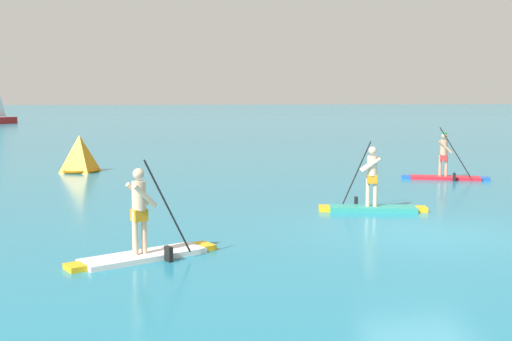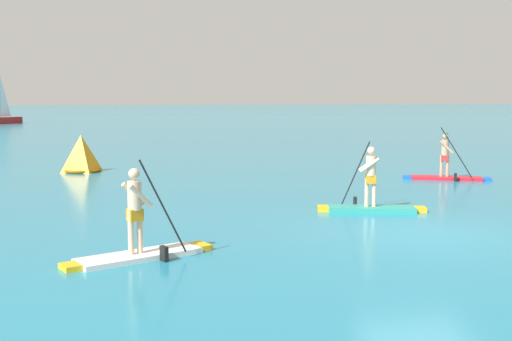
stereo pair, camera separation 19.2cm
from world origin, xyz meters
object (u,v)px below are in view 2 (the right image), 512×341
paddleboarder_near_left (139,240)px  race_marker_buoy (81,155)px  paddleboarder_mid_center (370,199)px  paddleboarder_far_right (446,170)px  sailboat_left_horizon (1,115)px

paddleboarder_near_left → race_marker_buoy: size_ratio=1.71×
paddleboarder_mid_center → paddleboarder_far_right: (4.89, 5.73, 0.00)m
sailboat_left_horizon → paddleboarder_far_right: bearing=-116.4°
paddleboarder_near_left → race_marker_buoy: paddleboarder_near_left is taller
paddleboarder_mid_center → paddleboarder_far_right: paddleboarder_far_right is taller
paddleboarder_mid_center → race_marker_buoy: 13.38m
race_marker_buoy → paddleboarder_near_left: bearing=-79.9°
paddleboarder_mid_center → sailboat_left_horizon: bearing=-56.8°
paddleboarder_mid_center → paddleboarder_far_right: 7.54m
paddleboarder_mid_center → race_marker_buoy: (-8.46, 10.35, 0.33)m
paddleboarder_far_right → paddleboarder_near_left: bearing=-117.1°
paddleboarder_near_left → paddleboarder_mid_center: (5.91, 4.05, -0.02)m
paddleboarder_far_right → sailboat_left_horizon: sailboat_left_horizon is taller
paddleboarder_near_left → paddleboarder_far_right: size_ratio=0.93×
paddleboarder_mid_center → paddleboarder_near_left: bearing=46.8°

